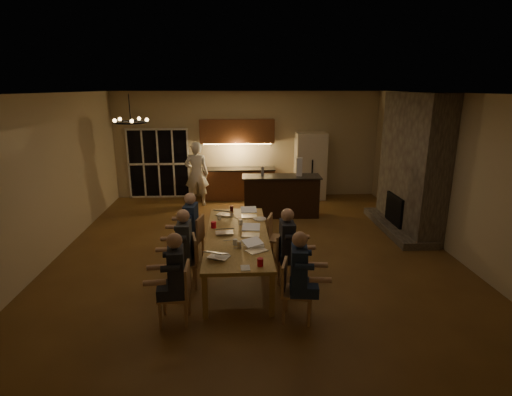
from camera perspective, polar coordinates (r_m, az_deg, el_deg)
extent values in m
plane|color=brown|center=(8.34, -0.19, -7.78)|extent=(9.00, 9.00, 0.00)
cube|color=tan|center=(12.30, -1.29, 7.58)|extent=(8.00, 0.04, 3.20)
cube|color=tan|center=(8.64, -27.92, 2.34)|extent=(0.04, 9.00, 3.20)
cube|color=tan|center=(9.00, 26.35, 3.00)|extent=(0.04, 9.00, 3.20)
cube|color=white|center=(7.66, -0.21, 14.92)|extent=(8.00, 9.00, 0.04)
cube|color=black|center=(12.54, -13.74, 4.75)|extent=(1.86, 0.08, 2.10)
cube|color=#645D4F|center=(9.90, 21.41, 4.56)|extent=(0.58, 2.50, 3.20)
cube|color=beige|center=(12.24, 7.74, 4.56)|extent=(0.90, 0.68, 2.00)
cube|color=tan|center=(7.36, -2.65, -7.91)|extent=(1.10, 3.12, 0.75)
cube|color=black|center=(10.52, 3.60, 0.29)|extent=(2.05, 0.74, 1.08)
imported|color=white|center=(11.49, -8.47, 3.42)|extent=(0.68, 0.46, 1.85)
torus|color=black|center=(6.96, -17.46, 10.28)|extent=(0.56, 0.56, 0.03)
cylinder|color=silver|center=(6.73, -3.00, -6.30)|extent=(0.08, 0.08, 0.10)
cylinder|color=silver|center=(7.68, -2.20, -3.49)|extent=(0.07, 0.07, 0.10)
cylinder|color=silver|center=(7.99, -5.27, -2.79)|extent=(0.08, 0.08, 0.10)
cylinder|color=red|center=(5.97, 0.61, -9.15)|extent=(0.09, 0.09, 0.12)
cylinder|color=red|center=(7.55, -6.08, -3.83)|extent=(0.10, 0.10, 0.12)
cylinder|color=#B2B2B7|center=(6.59, -2.43, -6.71)|extent=(0.07, 0.07, 0.12)
cylinder|color=#3F0F0C|center=(8.51, -3.51, -1.53)|extent=(0.07, 0.07, 0.12)
cylinder|color=silver|center=(6.67, 0.10, -6.89)|extent=(0.26, 0.26, 0.02)
cylinder|color=silver|center=(6.33, -4.84, -8.21)|extent=(0.24, 0.24, 0.02)
cylinder|color=silver|center=(8.00, 0.56, -3.00)|extent=(0.26, 0.26, 0.02)
cube|color=white|center=(5.92, -1.54, -9.95)|extent=(0.14, 0.20, 0.01)
cylinder|color=#99999E|center=(10.36, 0.93, 3.83)|extent=(0.08, 0.08, 0.24)
cube|color=silver|center=(10.42, 6.21, 4.46)|extent=(0.18, 0.18, 0.47)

